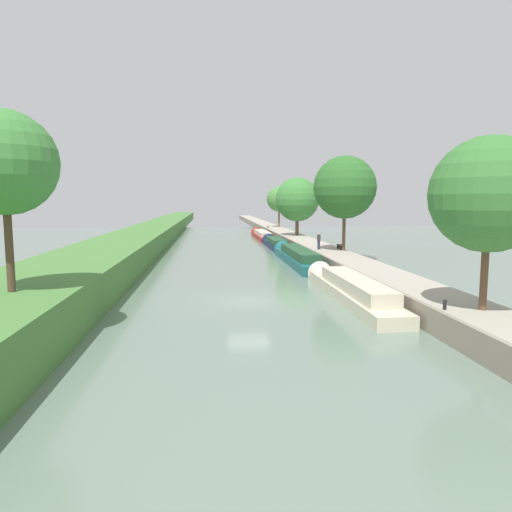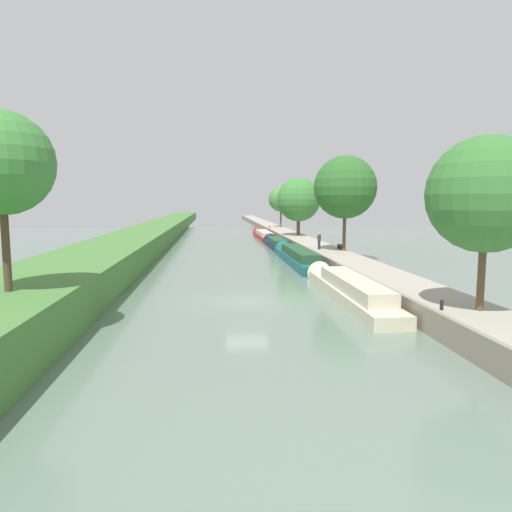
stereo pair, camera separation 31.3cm
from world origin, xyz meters
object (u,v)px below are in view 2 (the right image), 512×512
at_px(person_walking, 319,241).
at_px(narrowboat_teal, 296,256).
at_px(narrowboat_red, 263,235).
at_px(mooring_bollard_near, 442,305).
at_px(narrowboat_navy, 276,243).
at_px(mooring_bollard_far, 270,227).
at_px(park_bench, 341,246).
at_px(narrowboat_cream, 347,288).

bearing_deg(person_walking, narrowboat_teal, -153.75).
xyz_separation_m(narrowboat_teal, narrowboat_red, (0.04, 31.03, -0.14)).
relative_size(narrowboat_teal, mooring_bollard_near, 38.17).
relative_size(narrowboat_navy, narrowboat_red, 0.80).
distance_m(narrowboat_navy, person_walking, 14.99).
height_order(narrowboat_navy, person_walking, person_walking).
xyz_separation_m(narrowboat_navy, narrowboat_red, (-0.11, 15.07, -0.00)).
bearing_deg(narrowboat_red, narrowboat_navy, -89.57).
distance_m(narrowboat_teal, narrowboat_red, 31.03).
height_order(narrowboat_navy, mooring_bollard_near, mooring_bollard_near).
distance_m(narrowboat_teal, narrowboat_navy, 15.97).
relative_size(narrowboat_navy, mooring_bollard_near, 29.72).
distance_m(mooring_bollard_far, park_bench, 37.42).
bearing_deg(park_bench, narrowboat_red, 98.79).
relative_size(narrowboat_cream, mooring_bollard_near, 34.03).
relative_size(narrowboat_cream, narrowboat_red, 0.92).
bearing_deg(narrowboat_red, narrowboat_teal, -90.08).
height_order(narrowboat_cream, narrowboat_navy, narrowboat_cream).
height_order(person_walking, mooring_bollard_far, person_walking).
xyz_separation_m(narrowboat_red, mooring_bollard_near, (2.01, -55.92, 0.89)).
xyz_separation_m(narrowboat_teal, mooring_bollard_near, (2.05, -24.89, 0.75)).
height_order(narrowboat_navy, mooring_bollard_far, mooring_bollard_far).
distance_m(mooring_bollard_near, park_bench, 26.04).
xyz_separation_m(mooring_bollard_near, mooring_bollard_far, (0.00, 63.24, 0.00)).
xyz_separation_m(narrowboat_navy, mooring_bollard_far, (1.89, 22.38, 0.89)).
bearing_deg(mooring_bollard_near, park_bench, 84.20).
xyz_separation_m(narrowboat_red, mooring_bollard_far, (2.01, 7.31, 0.89)).
relative_size(mooring_bollard_far, park_bench, 0.30).
distance_m(narrowboat_cream, narrowboat_red, 47.58).
xyz_separation_m(person_walking, park_bench, (2.17, -0.22, -0.53)).
relative_size(narrowboat_cream, mooring_bollard_far, 34.03).
relative_size(narrowboat_red, mooring_bollard_near, 36.96).
relative_size(person_walking, mooring_bollard_far, 3.69).
distance_m(narrowboat_cream, park_bench, 18.14).
height_order(narrowboat_cream, narrowboat_red, narrowboat_cream).
bearing_deg(mooring_bollard_near, person_walking, 88.99).
distance_m(person_walking, mooring_bollard_near, 26.14).
bearing_deg(narrowboat_cream, mooring_bollard_near, -77.61).
distance_m(narrowboat_teal, mooring_bollard_far, 38.41).
relative_size(narrowboat_teal, park_bench, 11.45).
bearing_deg(narrowboat_navy, mooring_bollard_far, 85.16).
xyz_separation_m(narrowboat_teal, person_walking, (2.51, 1.24, 1.40)).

